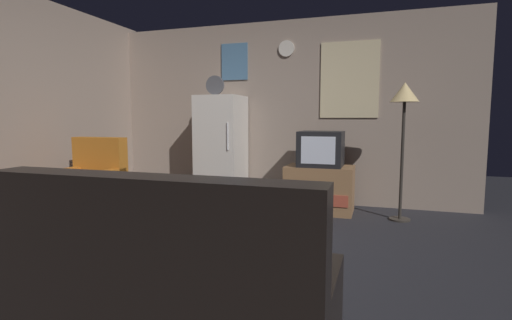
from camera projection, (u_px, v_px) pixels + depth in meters
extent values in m
plane|color=#232328|center=(211.00, 257.00, 3.27)|extent=(12.00, 12.00, 0.00)
cube|color=gray|center=(282.00, 113.00, 5.45)|extent=(5.20, 0.10, 2.54)
cube|color=beige|center=(349.00, 80.00, 5.06)|extent=(0.76, 0.02, 1.00)
cube|color=teal|center=(234.00, 62.00, 5.53)|extent=(0.40, 0.02, 0.52)
cylinder|color=silver|center=(287.00, 49.00, 5.28)|extent=(0.22, 0.03, 0.22)
cube|color=silver|center=(221.00, 149.00, 5.40)|extent=(0.60, 0.60, 1.50)
cylinder|color=silver|center=(227.00, 136.00, 5.02)|extent=(0.02, 0.02, 0.36)
cylinder|color=#4C4C51|center=(215.00, 85.00, 5.24)|extent=(0.26, 0.04, 0.26)
cube|color=#8E6642|center=(319.00, 189.00, 4.86)|extent=(0.84, 0.52, 0.59)
cube|color=#AD4733|center=(316.00, 200.00, 4.62)|extent=(0.76, 0.01, 0.14)
cube|color=black|center=(321.00, 149.00, 4.80)|extent=(0.54, 0.50, 0.44)
cube|color=silver|center=(318.00, 150.00, 4.56)|extent=(0.41, 0.01, 0.33)
cylinder|color=#332D28|center=(400.00, 219.00, 4.47)|extent=(0.24, 0.24, 0.02)
cylinder|color=#332D28|center=(402.00, 161.00, 4.40)|extent=(0.04, 0.04, 1.40)
cone|color=#F2D18C|center=(405.00, 92.00, 4.31)|extent=(0.32, 0.32, 0.22)
cylinder|color=#8E6642|center=(194.00, 245.00, 3.52)|extent=(0.72, 0.72, 0.04)
cylinder|color=#8E6642|center=(193.00, 223.00, 3.49)|extent=(0.24, 0.24, 0.42)
cylinder|color=#8E6642|center=(193.00, 201.00, 3.47)|extent=(0.72, 0.72, 0.04)
cylinder|color=silver|center=(198.00, 192.00, 3.41)|extent=(0.05, 0.05, 0.15)
cylinder|color=silver|center=(216.00, 195.00, 3.40)|extent=(0.08, 0.08, 0.09)
cylinder|color=tan|center=(189.00, 193.00, 3.53)|extent=(0.08, 0.08, 0.09)
cube|color=black|center=(185.00, 196.00, 3.53)|extent=(0.16, 0.09, 0.02)
cube|color=#B2661E|center=(86.00, 204.00, 4.42)|extent=(0.68, 0.68, 0.40)
cube|color=#B2661E|center=(100.00, 160.00, 4.61)|extent=(0.68, 0.16, 0.56)
cube|color=#B2661E|center=(66.00, 177.00, 4.47)|extent=(0.12, 0.60, 0.20)
cube|color=#B2661E|center=(105.00, 180.00, 4.30)|extent=(0.12, 0.60, 0.20)
cube|color=black|center=(180.00, 297.00, 2.12)|extent=(1.70, 0.80, 0.40)
cube|color=black|center=(146.00, 231.00, 1.78)|extent=(1.70, 0.20, 0.52)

